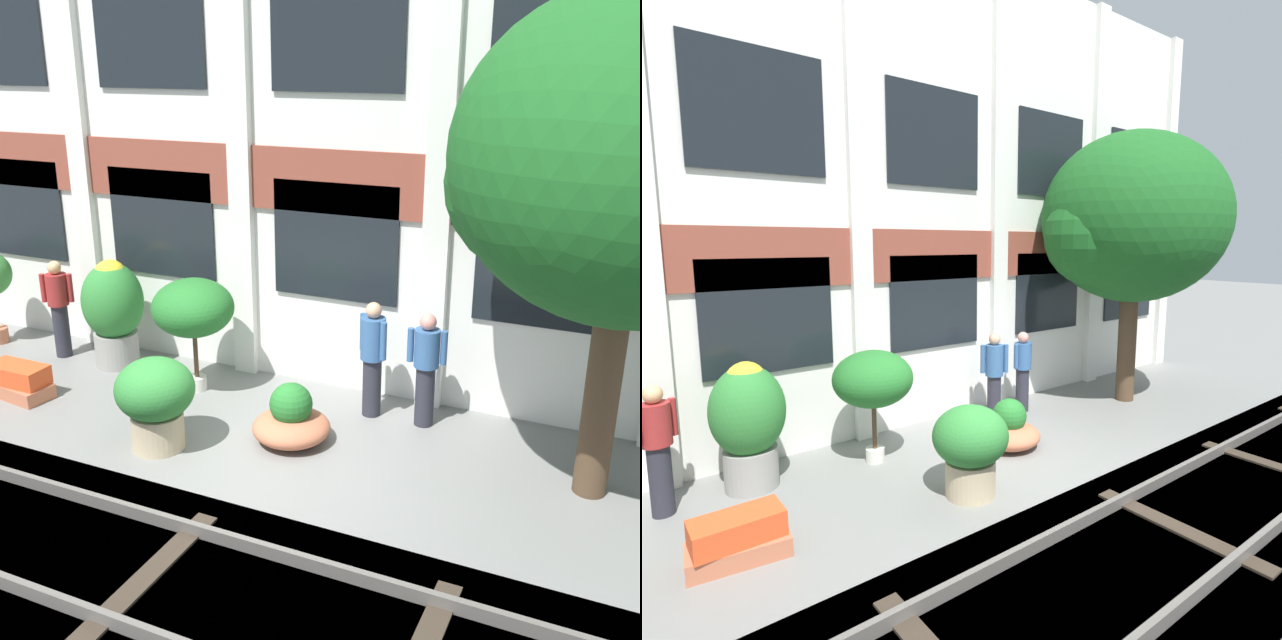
{
  "view_description": "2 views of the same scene",
  "coord_description": "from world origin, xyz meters",
  "views": [
    {
      "loc": [
        4.12,
        -7.07,
        4.77
      ],
      "look_at": [
        0.56,
        0.77,
        1.71
      ],
      "focal_mm": 42.0,
      "sensor_mm": 36.0,
      "label": 1
    },
    {
      "loc": [
        -5.17,
        -5.01,
        3.31
      ],
      "look_at": [
        -0.21,
        1.46,
        2.05
      ],
      "focal_mm": 28.0,
      "sensor_mm": 36.0,
      "label": 2
    }
  ],
  "objects": [
    {
      "name": "ground_plane",
      "position": [
        0.0,
        0.0,
        0.0
      ],
      "size": [
        80.0,
        80.0,
        0.0
      ],
      "primitive_type": "plane",
      "color": "slate"
    },
    {
      "name": "potted_plant_glazed_jar",
      "position": [
        -1.3,
        -0.15,
        0.7
      ],
      "size": [
        1.01,
        1.01,
        1.22
      ],
      "color": "tan",
      "rests_on": "ground"
    },
    {
      "name": "potted_plant_terracotta_small",
      "position": [
        -1.82,
        1.55,
        1.29
      ],
      "size": [
        1.21,
        1.21,
        1.73
      ],
      "color": "beige",
      "rests_on": "ground"
    },
    {
      "name": "broadleaf_tree",
      "position": [
        3.86,
        1.05,
        3.71
      ],
      "size": [
        3.88,
        3.7,
        5.51
      ],
      "color": "#4C3826",
      "rests_on": "ground"
    },
    {
      "name": "resident_watching_tracks",
      "position": [
        1.62,
        1.87,
        0.85
      ],
      "size": [
        0.52,
        0.34,
        1.6
      ],
      "rotation": [
        0.0,
        0.0,
        -1.41
      ],
      "color": "#282833",
      "rests_on": "ground"
    },
    {
      "name": "resident_by_doorway",
      "position": [
        -4.61,
        1.77,
        0.88
      ],
      "size": [
        0.49,
        0.34,
        1.64
      ],
      "rotation": [
        0.0,
        0.0,
        -1.13
      ],
      "color": "#282833",
      "rests_on": "ground"
    },
    {
      "name": "potted_plant_wide_bowl",
      "position": [
        0.18,
        0.7,
        0.3
      ],
      "size": [
        1.02,
        1.02,
        0.81
      ],
      "color": "#B76647",
      "rests_on": "ground"
    },
    {
      "name": "potted_plant_square_trough",
      "position": [
        -4.1,
        0.27,
        0.23
      ],
      "size": [
        1.07,
        0.63,
        0.49
      ],
      "color": "#B76647",
      "rests_on": "ground"
    },
    {
      "name": "rail_tracks",
      "position": [
        -0.0,
        -2.28,
        -0.13
      ],
      "size": [
        22.98,
        2.8,
        0.43
      ],
      "color": "#423F3A",
      "rests_on": "ground"
    },
    {
      "name": "potted_plant_ribbed_drum",
      "position": [
        -3.55,
        1.84,
        0.99
      ],
      "size": [
        0.98,
        0.98,
        1.76
      ],
      "color": "gray",
      "rests_on": "ground"
    },
    {
      "name": "resident_near_plants",
      "position": [
        0.86,
        1.86,
        0.89
      ],
      "size": [
        0.47,
        0.34,
        1.66
      ],
      "rotation": [
        0.0,
        0.0,
        -2.11
      ],
      "color": "#282833",
      "rests_on": "ground"
    },
    {
      "name": "apartment_facade",
      "position": [
        0.0,
        2.78,
        4.21
      ],
      "size": [
        15.34,
        0.64,
        8.46
      ],
      "color": "silver",
      "rests_on": "ground"
    }
  ]
}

